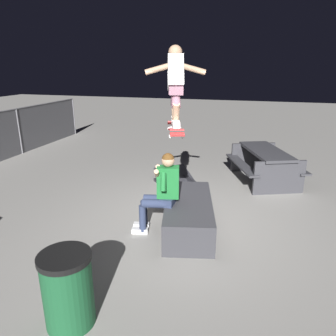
{
  "coord_description": "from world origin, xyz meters",
  "views": [
    {
      "loc": [
        -4.76,
        -1.03,
        2.59
      ],
      "look_at": [
        -0.34,
        0.23,
        1.08
      ],
      "focal_mm": 33.79,
      "sensor_mm": 36.0,
      "label": 1
    }
  ],
  "objects_px": {
    "skater_airborne": "(175,82)",
    "picnic_table_back": "(265,161)",
    "skateboard": "(175,129)",
    "kicker_ramp": "(178,183)",
    "person_sitting_on_ledge": "(161,189)",
    "trash_bin": "(68,289)",
    "ledge_box_main": "(188,214)"
  },
  "relations": [
    {
      "from": "skater_airborne",
      "to": "picnic_table_back",
      "type": "bearing_deg",
      "value": -28.0
    },
    {
      "from": "skateboard",
      "to": "kicker_ramp",
      "type": "height_order",
      "value": "skateboard"
    },
    {
      "from": "skater_airborne",
      "to": "picnic_table_back",
      "type": "xyz_separation_m",
      "value": [
        2.7,
        -1.43,
        -1.85
      ]
    },
    {
      "from": "picnic_table_back",
      "to": "kicker_ramp",
      "type": "bearing_deg",
      "value": 115.45
    },
    {
      "from": "person_sitting_on_ledge",
      "to": "trash_bin",
      "type": "relative_size",
      "value": 1.61
    },
    {
      "from": "skater_airborne",
      "to": "kicker_ramp",
      "type": "height_order",
      "value": "skater_airborne"
    },
    {
      "from": "skateboard",
      "to": "trash_bin",
      "type": "bearing_deg",
      "value": 166.36
    },
    {
      "from": "ledge_box_main",
      "to": "picnic_table_back",
      "type": "relative_size",
      "value": 0.86
    },
    {
      "from": "skateboard",
      "to": "skater_airborne",
      "type": "distance_m",
      "value": 0.69
    },
    {
      "from": "ledge_box_main",
      "to": "skater_airborne",
      "type": "relative_size",
      "value": 1.59
    },
    {
      "from": "ledge_box_main",
      "to": "skateboard",
      "type": "relative_size",
      "value": 1.73
    },
    {
      "from": "kicker_ramp",
      "to": "picnic_table_back",
      "type": "relative_size",
      "value": 0.64
    },
    {
      "from": "skater_airborne",
      "to": "ledge_box_main",
      "type": "bearing_deg",
      "value": -77.12
    },
    {
      "from": "kicker_ramp",
      "to": "trash_bin",
      "type": "height_order",
      "value": "trash_bin"
    },
    {
      "from": "skateboard",
      "to": "trash_bin",
      "type": "height_order",
      "value": "skateboard"
    },
    {
      "from": "ledge_box_main",
      "to": "person_sitting_on_ledge",
      "type": "height_order",
      "value": "person_sitting_on_ledge"
    },
    {
      "from": "ledge_box_main",
      "to": "kicker_ramp",
      "type": "height_order",
      "value": "ledge_box_main"
    },
    {
      "from": "ledge_box_main",
      "to": "person_sitting_on_ledge",
      "type": "xyz_separation_m",
      "value": [
        -0.23,
        0.39,
        0.49
      ]
    },
    {
      "from": "ledge_box_main",
      "to": "skater_airborne",
      "type": "xyz_separation_m",
      "value": [
        -0.05,
        0.22,
        2.11
      ]
    },
    {
      "from": "ledge_box_main",
      "to": "person_sitting_on_ledge",
      "type": "bearing_deg",
      "value": 120.25
    },
    {
      "from": "skateboard",
      "to": "picnic_table_back",
      "type": "distance_m",
      "value": 3.31
    },
    {
      "from": "skateboard",
      "to": "picnic_table_back",
      "type": "bearing_deg",
      "value": -27.25
    },
    {
      "from": "skateboard",
      "to": "trash_bin",
      "type": "relative_size",
      "value": 1.26
    },
    {
      "from": "ledge_box_main",
      "to": "picnic_table_back",
      "type": "height_order",
      "value": "picnic_table_back"
    },
    {
      "from": "picnic_table_back",
      "to": "trash_bin",
      "type": "bearing_deg",
      "value": 158.54
    },
    {
      "from": "ledge_box_main",
      "to": "picnic_table_back",
      "type": "bearing_deg",
      "value": -24.62
    },
    {
      "from": "person_sitting_on_ledge",
      "to": "picnic_table_back",
      "type": "xyz_separation_m",
      "value": [
        2.88,
        -1.61,
        -0.23
      ]
    },
    {
      "from": "ledge_box_main",
      "to": "skateboard",
      "type": "bearing_deg",
      "value": 117.13
    },
    {
      "from": "picnic_table_back",
      "to": "person_sitting_on_ledge",
      "type": "bearing_deg",
      "value": 150.82
    },
    {
      "from": "trash_bin",
      "to": "picnic_table_back",
      "type": "bearing_deg",
      "value": -21.46
    },
    {
      "from": "ledge_box_main",
      "to": "person_sitting_on_ledge",
      "type": "relative_size",
      "value": 1.35
    },
    {
      "from": "ledge_box_main",
      "to": "trash_bin",
      "type": "relative_size",
      "value": 2.17
    }
  ]
}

